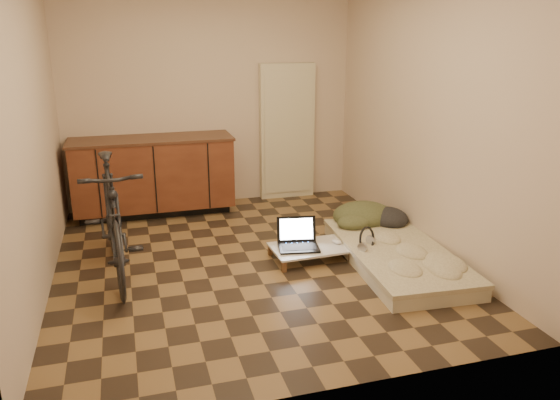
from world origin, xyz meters
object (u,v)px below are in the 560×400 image
object	(u,v)px
lap_desk	(310,248)
bicycle	(112,212)
futon	(396,255)
laptop	(298,241)

from	to	relation	value
lap_desk	bicycle	bearing A→B (deg)	172.52
bicycle	futon	xyz separation A→B (m)	(2.50, -0.49, -0.50)
futon	lap_desk	xyz separation A→B (m)	(-0.74, 0.33, 0.03)
bicycle	laptop	world-z (taller)	bicycle
laptop	bicycle	bearing A→B (deg)	-174.62
lap_desk	futon	bearing A→B (deg)	-26.18
laptop	futon	bearing A→B (deg)	-13.60
bicycle	laptop	distance (m)	1.71
bicycle	lap_desk	size ratio (longest dim) A/B	2.40
lap_desk	laptop	xyz separation A→B (m)	(-0.11, 0.04, 0.07)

